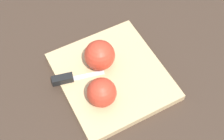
{
  "coord_description": "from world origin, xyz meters",
  "views": [
    {
      "loc": [
        -0.38,
        0.26,
        0.74
      ],
      "look_at": [
        0.0,
        0.0,
        0.04
      ],
      "focal_mm": 50.0,
      "sensor_mm": 36.0,
      "label": 1
    }
  ],
  "objects": [
    {
      "name": "apple_half_left",
      "position": [
        -0.05,
        0.07,
        0.06
      ],
      "size": [
        0.08,
        0.08,
        0.08
      ],
      "rotation": [
        0.0,
        0.0,
        0.03
      ],
      "color": "red",
      "rests_on": "cutting_board"
    },
    {
      "name": "apple_half_right",
      "position": [
        0.05,
        0.01,
        0.06
      ],
      "size": [
        0.08,
        0.08,
        0.08
      ],
      "rotation": [
        0.0,
        0.0,
        3.23
      ],
      "color": "red",
      "rests_on": "cutting_board"
    },
    {
      "name": "knife",
      "position": [
        0.05,
        0.11,
        0.03
      ],
      "size": [
        0.06,
        0.14,
        0.02
      ],
      "rotation": [
        0.0,
        0.0,
        -1.91
      ],
      "color": "silver",
      "rests_on": "cutting_board"
    },
    {
      "name": "ground_plane",
      "position": [
        0.0,
        0.0,
        0.0
      ],
      "size": [
        4.0,
        4.0,
        0.0
      ],
      "primitive_type": "plane",
      "color": "#38281E"
    },
    {
      "name": "cutting_board",
      "position": [
        0.0,
        0.0,
        0.01
      ],
      "size": [
        0.33,
        0.31,
        0.02
      ],
      "color": "tan",
      "rests_on": "ground_plane"
    }
  ]
}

